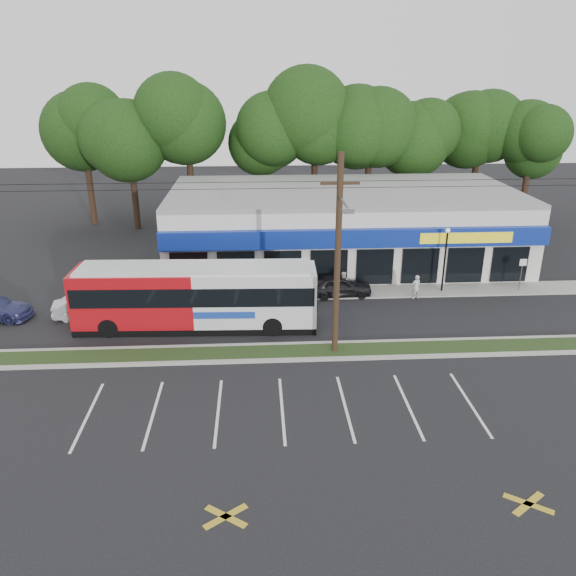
# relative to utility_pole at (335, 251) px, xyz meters

# --- Properties ---
(ground) EXTENTS (120.00, 120.00, 0.00)m
(ground) POSITION_rel_utility_pole_xyz_m (-2.83, -0.93, -5.41)
(ground) COLOR black
(ground) RESTS_ON ground
(grass_strip) EXTENTS (40.00, 1.60, 0.12)m
(grass_strip) POSITION_rel_utility_pole_xyz_m (-2.83, 0.07, -5.35)
(grass_strip) COLOR #203214
(grass_strip) RESTS_ON ground
(curb_south) EXTENTS (40.00, 0.25, 0.14)m
(curb_south) POSITION_rel_utility_pole_xyz_m (-2.83, -0.78, -5.34)
(curb_south) COLOR #9E9E93
(curb_south) RESTS_ON ground
(curb_north) EXTENTS (40.00, 0.25, 0.14)m
(curb_north) POSITION_rel_utility_pole_xyz_m (-2.83, 0.92, -5.34)
(curb_north) COLOR #9E9E93
(curb_north) RESTS_ON ground
(sidewalk) EXTENTS (32.00, 2.20, 0.10)m
(sidewalk) POSITION_rel_utility_pole_xyz_m (2.17, 8.07, -5.36)
(sidewalk) COLOR #9E9E93
(sidewalk) RESTS_ON ground
(strip_mall) EXTENTS (25.00, 12.55, 5.30)m
(strip_mall) POSITION_rel_utility_pole_xyz_m (2.67, 14.99, -2.76)
(strip_mall) COLOR silver
(strip_mall) RESTS_ON ground
(utility_pole) EXTENTS (50.00, 2.77, 10.00)m
(utility_pole) POSITION_rel_utility_pole_xyz_m (0.00, 0.00, 0.00)
(utility_pole) COLOR black
(utility_pole) RESTS_ON ground
(lamp_post) EXTENTS (0.30, 0.30, 4.25)m
(lamp_post) POSITION_rel_utility_pole_xyz_m (8.17, 7.87, -2.74)
(lamp_post) COLOR black
(lamp_post) RESTS_ON ground
(sign_post) EXTENTS (0.45, 0.10, 2.23)m
(sign_post) POSITION_rel_utility_pole_xyz_m (13.17, 7.65, -3.86)
(sign_post) COLOR #59595E
(sign_post) RESTS_ON ground
(tree_line) EXTENTS (46.76, 6.76, 11.83)m
(tree_line) POSITION_rel_utility_pole_xyz_m (1.17, 25.07, 3.00)
(tree_line) COLOR black
(tree_line) RESTS_ON ground
(metrobus) EXTENTS (13.24, 3.22, 3.53)m
(metrobus) POSITION_rel_utility_pole_xyz_m (-7.06, 3.57, -3.54)
(metrobus) COLOR #A90D13
(metrobus) RESTS_ON ground
(car_dark) EXTENTS (4.10, 1.85, 1.37)m
(car_dark) POSITION_rel_utility_pole_xyz_m (1.48, 7.57, -4.73)
(car_dark) COLOR black
(car_dark) RESTS_ON ground
(car_silver) EXTENTS (4.13, 2.12, 1.30)m
(car_silver) POSITION_rel_utility_pole_xyz_m (-13.48, 5.29, -4.76)
(car_silver) COLOR #B5B6BE
(car_silver) RESTS_ON ground
(pedestrian_a) EXTENTS (0.63, 0.48, 1.56)m
(pedestrian_a) POSITION_rel_utility_pole_xyz_m (6.17, 6.85, -4.63)
(pedestrian_a) COLOR beige
(pedestrian_a) RESTS_ON ground
(pedestrian_b) EXTENTS (0.79, 0.62, 1.61)m
(pedestrian_b) POSITION_rel_utility_pole_xyz_m (1.68, 7.57, -4.61)
(pedestrian_b) COLOR beige
(pedestrian_b) RESTS_ON ground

